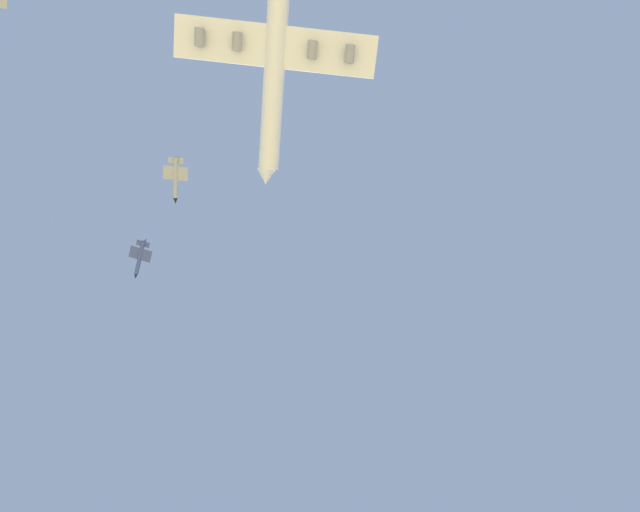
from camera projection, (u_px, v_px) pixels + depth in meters
The scene contains 3 objects.
carrier_jet at pixel (276, 49), 150.38m from camera, with size 56.93×68.75×18.43m.
chase_jet_right_wing at pixel (176, 178), 162.93m from camera, with size 10.57×14.41×4.00m.
chase_jet_trailing at pixel (140, 258), 187.19m from camera, with size 12.68×12.98×4.00m.
Camera 1 is at (-18.57, 73.27, 3.49)m, focal length 28.40 mm.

